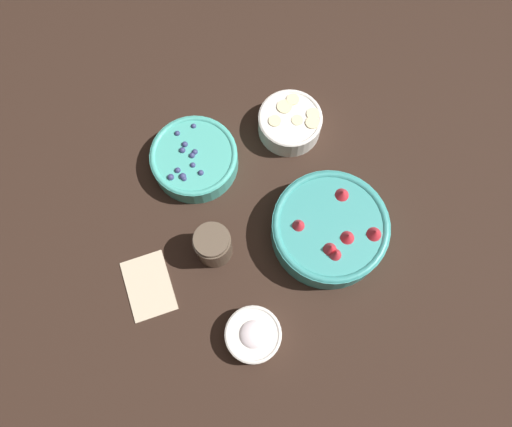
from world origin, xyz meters
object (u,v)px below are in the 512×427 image
(bowl_blueberries, at_px, (194,158))
(bowl_cream, at_px, (253,335))
(bowl_bananas, at_px, (290,122))
(bowl_strawberries, at_px, (330,229))
(jar_chocolate, at_px, (213,245))

(bowl_blueberries, relative_size, bowl_cream, 1.70)
(bowl_bananas, relative_size, bowl_cream, 1.27)
(bowl_strawberries, distance_m, bowl_blueberries, 0.33)
(bowl_blueberries, height_order, bowl_cream, bowl_blueberries)
(jar_chocolate, bearing_deg, bowl_cream, -167.85)
(bowl_bananas, bearing_deg, jar_chocolate, 137.51)
(bowl_strawberries, relative_size, bowl_bananas, 1.69)
(bowl_cream, distance_m, jar_chocolate, 0.19)
(bowl_bananas, distance_m, bowl_cream, 0.47)
(bowl_cream, relative_size, jar_chocolate, 1.22)
(bowl_strawberries, relative_size, bowl_cream, 2.16)
(bowl_cream, bearing_deg, bowl_strawberries, -49.38)
(bowl_bananas, height_order, bowl_cream, bowl_bananas)
(bowl_bananas, relative_size, jar_chocolate, 1.55)
(bowl_blueberries, xyz_separation_m, bowl_bananas, (0.04, -0.22, 0.00))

